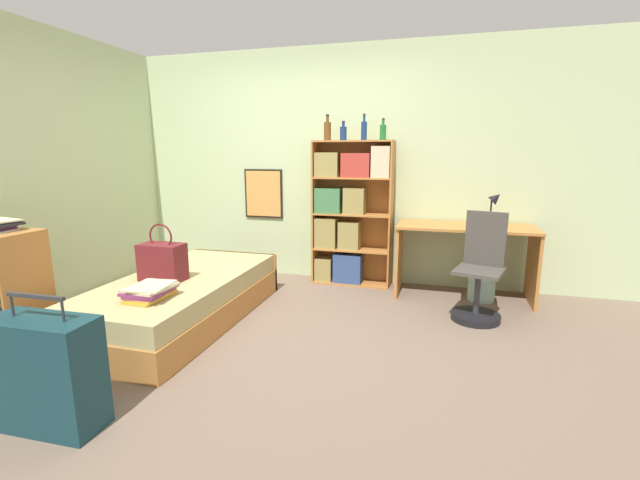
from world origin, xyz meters
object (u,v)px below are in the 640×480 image
waste_bin (481,287)px  desk_lamp (495,203)px  bookcase (346,213)px  desk_chair (479,284)px  bed (184,298)px  bottle_brown (343,133)px  bottle_clear (364,130)px  bottle_blue (383,132)px  suitcase (46,373)px  bottle_green (327,131)px  desk (465,247)px  book_stack_on_bed (150,291)px  handbag (162,261)px

waste_bin → desk_lamp: bearing=62.5°
bookcase → desk_chair: size_ratio=1.67×
bed → desk_lamp: bearing=28.0°
bottle_brown → bottle_clear: bottle_clear is taller
bookcase → bottle_brown: size_ratio=7.74×
desk_lamp → bottle_blue: bearing=175.6°
desk_lamp → waste_bin: 0.84m
bed → suitcase: (0.17, -1.52, 0.11)m
suitcase → waste_bin: size_ratio=2.64×
bottle_clear → bottle_blue: bearing=7.1°
bottle_green → bed: bearing=-122.5°
bottle_green → waste_bin: size_ratio=0.97×
bottle_clear → waste_bin: bottle_clear is taller
bottle_blue → desk: size_ratio=0.17×
bookcase → bottle_green: bearing=-171.6°
bed → desk_lamp: 3.08m
desk_chair → bottle_brown: bearing=152.5°
book_stack_on_bed → suitcase: (0.06, -0.94, -0.15)m
bottle_green → bottle_clear: bearing=3.8°
bed → desk_chair: (2.49, 0.74, 0.12)m
bottle_green → waste_bin: bottle_green is taller
desk_lamp → desk_chair: bearing=-102.7°
bottle_clear → desk: 1.58m
desk_lamp → desk_chair: 0.94m
handbag → bottle_green: bearing=57.5°
bottle_clear → suitcase: bearing=-111.0°
handbag → bottle_green: 2.18m
bookcase → bottle_clear: size_ratio=5.83×
bed → book_stack_on_bed: 0.64m
desk → desk_lamp: desk_lamp is taller
bed → bottle_brown: 2.34m
book_stack_on_bed → bottle_green: bearing=68.1°
bottle_blue → desk_lamp: (1.13, -0.09, -0.70)m
handbag → bottle_blue: 2.53m
handbag → bottle_brown: 2.27m
bottle_brown → desk_chair: (1.40, -0.73, -1.34)m
suitcase → desk_lamp: 3.88m
book_stack_on_bed → desk: bearing=39.8°
suitcase → desk_lamp: (2.47, 2.92, 0.66)m
suitcase → desk_chair: desk_chair is taller
bed → suitcase: bearing=-83.7°
bookcase → desk: size_ratio=1.19×
bottle_brown → waste_bin: (1.48, -0.21, -1.52)m
book_stack_on_bed → bookcase: bookcase is taller
bottle_blue → desk: bottle_blue is taller
bottle_brown → handbag: bearing=-126.1°
book_stack_on_bed → waste_bin: (2.45, 1.83, -0.31)m
desk → book_stack_on_bed: bearing=-140.2°
handbag → waste_bin: bearing=27.8°
bottle_clear → desk_chair: 1.95m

